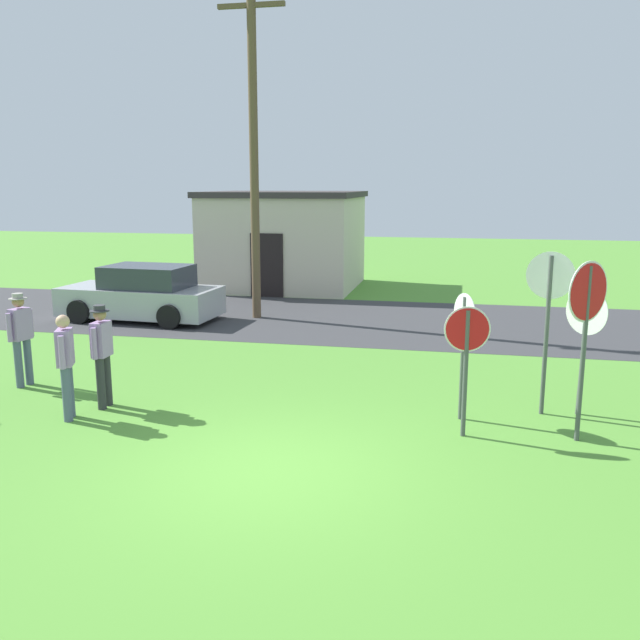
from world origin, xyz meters
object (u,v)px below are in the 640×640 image
Objects in this scene: stop_sign_tallest at (585,329)px; person_holding_notes at (21,334)px; stop_sign_low_front at (466,350)px; stop_sign_rear_right at (586,317)px; stop_sign_far_back at (548,305)px; person_in_teal at (102,350)px; parked_car_on_street at (142,295)px; stop_sign_center_cluster at (464,336)px; utility_pole at (254,150)px; person_in_blue at (66,361)px.

stop_sign_tallest is 1.20× the size of person_holding_notes.
stop_sign_rear_right is at bearing 5.46° from stop_sign_low_front.
person_in_teal is at bearing -170.85° from stop_sign_far_back.
person_holding_notes is (-9.81, -0.46, -0.44)m from stop_sign_tallest.
stop_sign_rear_right is at bearing -4.62° from person_holding_notes.
stop_sign_far_back is 1.52× the size of person_holding_notes.
parked_car_on_street is 10.74m from stop_sign_center_cluster.
parked_car_on_street is (-2.97, -0.96, -3.89)m from utility_pole.
parked_car_on_street is at bearing 151.29° from stop_sign_tallest.
person_holding_notes is at bearing 175.38° from stop_sign_rear_right.
person_holding_notes is (0.69, -6.21, 0.30)m from parked_car_on_street.
stop_sign_rear_right is (10.28, -6.98, 1.14)m from parked_car_on_street.
parked_car_on_street is 2.17× the size of stop_sign_center_cluster.
parked_car_on_street is at bearing 108.10° from person_in_blue.
person_in_teal is at bearing -91.46° from utility_pole.
person_in_teal is 0.70m from person_in_blue.
stop_sign_rear_right is at bearing -100.06° from stop_sign_tallest.
stop_sign_low_front is 1.13× the size of person_in_teal.
utility_pole is 11.14m from stop_sign_rear_right.
parked_car_on_street is 11.56m from stop_sign_far_back.
parked_car_on_street is 1.67× the size of stop_sign_rear_right.
stop_sign_far_back is 1.31× the size of stop_sign_center_cluster.
stop_sign_far_back reaches higher than person_holding_notes.
stop_sign_low_front is at bearing -143.12° from stop_sign_tallest.
utility_pole is 5.20× the size of person_in_blue.
person_holding_notes is (-2.28, -7.17, -3.59)m from utility_pole.
stop_sign_low_front reaches higher than person_holding_notes.
stop_sign_rear_right is at bearing -71.28° from stop_sign_far_back.
parked_car_on_street is 6.25m from person_holding_notes.
person_holding_notes is at bearing -177.33° from stop_sign_tallest.
stop_sign_low_front is at bearing -174.54° from stop_sign_rear_right.
stop_sign_tallest is 2.31m from stop_sign_low_front.
stop_sign_tallest is 0.79× the size of stop_sign_far_back.
stop_sign_rear_right is 1.18m from stop_sign_far_back.
utility_pole is 3.32× the size of stop_sign_far_back.
utility_pole is at bearing 138.27° from stop_sign_tallest.
utility_pole is 2.00× the size of parked_car_on_street.
stop_sign_tallest is (10.50, -5.75, 0.73)m from parked_car_on_street.
stop_sign_far_back is at bearing -30.64° from parked_car_on_street.
person_holding_notes is at bearing 178.69° from stop_sign_center_cluster.
utility_pole reaches higher than person_in_teal.
utility_pole is 4.99m from parked_car_on_street.
stop_sign_low_front is (-1.25, -1.27, -0.49)m from stop_sign_far_back.
parked_car_on_street is 11.23m from stop_sign_low_front.
stop_sign_far_back is at bearing 108.72° from stop_sign_rear_right.
stop_sign_rear_right is 1.72m from stop_sign_low_front.
stop_sign_center_cluster is (5.64, -7.35, -3.22)m from utility_pole.
stop_sign_center_cluster is (-1.29, -0.52, -0.44)m from stop_sign_far_back.
parked_car_on_street is 2.53× the size of person_holding_notes.
stop_sign_center_cluster is 1.17× the size of person_in_teal.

